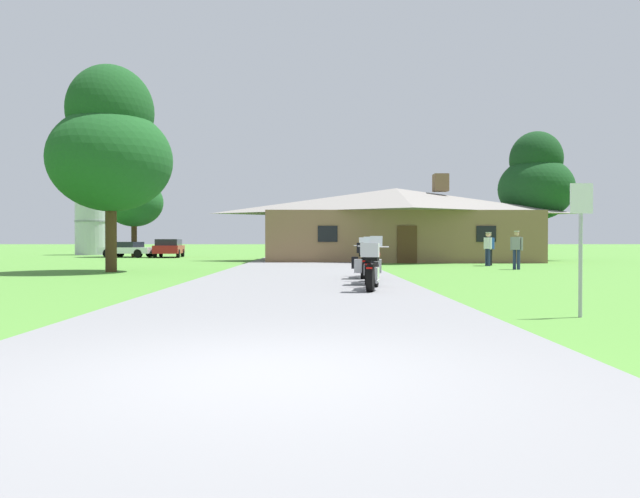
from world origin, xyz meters
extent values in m
plane|color=#4C8433|center=(0.00, 20.00, 0.00)|extent=(500.00, 500.00, 0.00)
cube|color=slate|center=(0.00, 18.00, 0.03)|extent=(6.40, 80.00, 0.06)
cylinder|color=black|center=(2.02, 9.57, 0.38)|extent=(0.23, 0.65, 0.64)
cylinder|color=black|center=(1.74, 8.16, 0.38)|extent=(0.28, 0.66, 0.64)
cube|color=silver|center=(1.88, 8.84, 0.44)|extent=(0.36, 0.60, 0.30)
ellipsoid|color=maroon|center=(1.93, 9.10, 0.89)|extent=(0.40, 0.57, 0.26)
cube|color=black|center=(1.84, 8.65, 0.80)|extent=(0.38, 0.56, 0.10)
cylinder|color=silver|center=(2.01, 9.53, 1.08)|extent=(0.65, 0.16, 0.03)
cylinder|color=silver|center=(2.02, 9.57, 0.74)|extent=(0.10, 0.24, 0.73)
cube|color=#B2BCC6|center=(2.03, 9.63, 1.22)|extent=(0.34, 0.17, 0.27)
sphere|color=silver|center=(2.01, 9.53, 0.94)|extent=(0.11, 0.11, 0.11)
cube|color=#B7B7BC|center=(1.73, 8.11, 1.02)|extent=(0.46, 0.43, 0.32)
cube|color=red|center=(1.70, 7.94, 0.60)|extent=(0.14, 0.06, 0.06)
cylinder|color=silver|center=(1.94, 8.44, 0.28)|extent=(0.18, 0.55, 0.07)
cylinder|color=black|center=(2.05, 11.69, 0.38)|extent=(0.18, 0.65, 0.64)
cylinder|color=black|center=(1.88, 10.26, 0.38)|extent=(0.23, 0.65, 0.64)
cube|color=silver|center=(1.96, 10.95, 0.44)|extent=(0.32, 0.59, 0.30)
ellipsoid|color=black|center=(1.99, 11.21, 0.89)|extent=(0.36, 0.55, 0.26)
cube|color=black|center=(1.94, 10.76, 0.80)|extent=(0.34, 0.55, 0.10)
cylinder|color=silver|center=(2.04, 11.65, 1.08)|extent=(0.66, 0.11, 0.03)
cylinder|color=silver|center=(2.05, 11.69, 0.74)|extent=(0.09, 0.24, 0.73)
cube|color=#B2BCC6|center=(2.05, 11.75, 1.22)|extent=(0.33, 0.15, 0.27)
sphere|color=silver|center=(2.04, 11.65, 0.94)|extent=(0.11, 0.11, 0.11)
cube|color=#B7B7BC|center=(1.87, 10.21, 1.02)|extent=(0.44, 0.40, 0.32)
cube|color=red|center=(1.85, 10.04, 0.60)|extent=(0.14, 0.05, 0.06)
cylinder|color=silver|center=(2.06, 10.56, 0.28)|extent=(0.13, 0.55, 0.07)
cube|color=#B7B7BC|center=(1.63, 10.34, 0.56)|extent=(0.25, 0.42, 0.36)
cube|color=#B7B7BC|center=(2.14, 10.28, 0.56)|extent=(0.25, 0.42, 0.36)
cylinder|color=black|center=(2.11, 14.20, 0.38)|extent=(0.17, 0.65, 0.64)
cylinder|color=black|center=(1.97, 12.77, 0.38)|extent=(0.22, 0.65, 0.64)
cube|color=silver|center=(2.04, 13.47, 0.44)|extent=(0.31, 0.58, 0.30)
ellipsoid|color=maroon|center=(2.06, 13.73, 0.89)|extent=(0.35, 0.55, 0.26)
cube|color=black|center=(2.02, 13.27, 0.80)|extent=(0.33, 0.54, 0.10)
cylinder|color=silver|center=(2.10, 14.16, 1.08)|extent=(0.66, 0.10, 0.03)
cylinder|color=silver|center=(2.11, 14.20, 0.74)|extent=(0.08, 0.24, 0.73)
cube|color=#B2BCC6|center=(2.11, 14.26, 1.22)|extent=(0.33, 0.14, 0.27)
sphere|color=silver|center=(2.10, 14.16, 0.94)|extent=(0.11, 0.11, 0.11)
cube|color=black|center=(1.96, 12.72, 1.02)|extent=(0.43, 0.40, 0.32)
cube|color=red|center=(1.95, 12.55, 0.60)|extent=(0.14, 0.04, 0.06)
cylinder|color=silver|center=(2.14, 13.07, 0.28)|extent=(0.12, 0.55, 0.07)
cube|color=black|center=(1.71, 12.85, 0.56)|extent=(0.24, 0.42, 0.36)
cube|color=black|center=(2.23, 12.79, 0.56)|extent=(0.24, 0.42, 0.36)
cube|color=brown|center=(5.63, 31.53, 1.50)|extent=(15.82, 8.84, 2.99)
pyramid|color=gray|center=(5.63, 31.53, 3.80)|extent=(16.77, 9.37, 1.61)
cube|color=brown|center=(8.47, 31.53, 4.95)|extent=(0.90, 0.90, 1.10)
cube|color=#472D19|center=(5.63, 27.08, 1.05)|extent=(1.10, 0.08, 2.10)
cube|color=black|center=(1.20, 27.08, 1.65)|extent=(1.10, 0.06, 0.90)
cube|color=black|center=(10.06, 27.08, 1.65)|extent=(1.10, 0.06, 0.90)
cylinder|color=black|center=(9.39, 24.04, 0.43)|extent=(0.14, 0.14, 0.86)
cylinder|color=black|center=(9.21, 24.02, 0.43)|extent=(0.14, 0.14, 0.86)
cube|color=#2D56AD|center=(9.30, 24.03, 1.14)|extent=(0.38, 0.25, 0.56)
cylinder|color=#2D56AD|center=(9.53, 24.05, 1.12)|extent=(0.09, 0.09, 0.58)
cylinder|color=#2D56AD|center=(9.07, 24.01, 1.12)|extent=(0.09, 0.09, 0.58)
sphere|color=tan|center=(9.30, 24.03, 1.56)|extent=(0.21, 0.21, 0.21)
cylinder|color=#B2AD99|center=(9.30, 24.03, 1.66)|extent=(0.22, 0.22, 0.05)
cylinder|color=navy|center=(9.12, 23.47, 0.43)|extent=(0.14, 0.14, 0.86)
cylinder|color=navy|center=(9.06, 23.64, 0.43)|extent=(0.14, 0.14, 0.86)
cube|color=silver|center=(9.09, 23.56, 1.14)|extent=(0.33, 0.41, 0.56)
cylinder|color=silver|center=(9.16, 23.34, 1.12)|extent=(0.09, 0.09, 0.58)
cylinder|color=silver|center=(9.01, 23.78, 1.12)|extent=(0.09, 0.09, 0.58)
sphere|color=tan|center=(9.09, 23.56, 1.56)|extent=(0.21, 0.21, 0.21)
cylinder|color=#B2AD99|center=(9.09, 23.56, 1.66)|extent=(0.22, 0.22, 0.05)
cylinder|color=navy|center=(9.31, 19.85, 0.43)|extent=(0.14, 0.14, 0.86)
cylinder|color=navy|center=(9.17, 19.97, 0.43)|extent=(0.14, 0.14, 0.86)
cube|color=gray|center=(9.24, 19.91, 1.14)|extent=(0.42, 0.40, 0.56)
cylinder|color=gray|center=(9.41, 19.76, 1.12)|extent=(0.09, 0.09, 0.58)
cylinder|color=gray|center=(9.06, 20.06, 1.12)|extent=(0.09, 0.09, 0.58)
sphere|color=tan|center=(9.24, 19.91, 1.56)|extent=(0.21, 0.21, 0.21)
cylinder|color=#B2AD99|center=(9.24, 19.91, 1.66)|extent=(0.22, 0.22, 0.05)
cylinder|color=#9EA0A5|center=(4.71, 4.13, 1.05)|extent=(0.06, 0.06, 2.10)
cube|color=silver|center=(4.71, 4.11, 1.90)|extent=(0.36, 0.02, 0.48)
cylinder|color=#422D19|center=(-13.88, 40.94, 1.55)|extent=(0.44, 0.44, 3.09)
ellipsoid|color=#194C1E|center=(-13.88, 40.94, 4.34)|extent=(4.55, 4.55, 3.87)
ellipsoid|color=#16441B|center=(-13.88, 40.94, 6.16)|extent=(3.18, 3.18, 3.41)
cylinder|color=#422D19|center=(15.12, 33.01, 1.69)|extent=(0.44, 0.44, 3.38)
ellipsoid|color=#143D19|center=(15.12, 33.01, 4.72)|extent=(4.88, 4.88, 4.14)
ellipsoid|color=#123716|center=(15.12, 33.01, 6.67)|extent=(3.41, 3.41, 3.66)
cylinder|color=#422D19|center=(-7.66, 18.04, 1.57)|extent=(0.44, 0.44, 3.14)
ellipsoid|color=#194C1E|center=(-7.66, 18.04, 4.47)|extent=(4.83, 4.83, 4.11)
ellipsoid|color=#16441B|center=(-7.66, 18.04, 6.40)|extent=(3.38, 3.38, 3.62)
cylinder|color=#B2B7BC|center=(-19.89, 48.44, 3.07)|extent=(3.35, 3.35, 6.14)
cone|color=#999EA3|center=(-19.89, 48.44, 6.55)|extent=(3.41, 3.41, 0.84)
cylinder|color=gray|center=(-19.89, 48.44, 3.07)|extent=(3.45, 3.45, 0.15)
cube|color=maroon|center=(-10.76, 39.62, 0.62)|extent=(2.33, 4.77, 0.60)
cube|color=black|center=(-10.74, 39.42, 1.16)|extent=(1.96, 3.38, 0.48)
cylinder|color=black|center=(-11.76, 40.94, 0.32)|extent=(0.29, 0.66, 0.64)
cylinder|color=black|center=(-10.08, 41.13, 0.32)|extent=(0.29, 0.66, 0.64)
cylinder|color=black|center=(-11.45, 38.11, 0.32)|extent=(0.29, 0.66, 0.64)
cylinder|color=black|center=(-9.77, 38.29, 0.32)|extent=(0.29, 0.66, 0.64)
cube|color=silver|center=(-13.75, 39.22, 0.55)|extent=(4.52, 2.80, 0.46)
cube|color=black|center=(-13.85, 39.24, 0.99)|extent=(2.23, 2.03, 0.42)
cylinder|color=black|center=(-15.22, 38.71, 0.32)|extent=(0.67, 0.37, 0.64)
cylinder|color=black|center=(-14.81, 40.35, 0.32)|extent=(0.67, 0.37, 0.64)
cylinder|color=black|center=(-12.70, 38.08, 0.32)|extent=(0.67, 0.37, 0.64)
cylinder|color=black|center=(-12.29, 39.72, 0.32)|extent=(0.67, 0.37, 0.64)
camera|label=1|loc=(0.46, -5.04, 1.21)|focal=32.41mm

